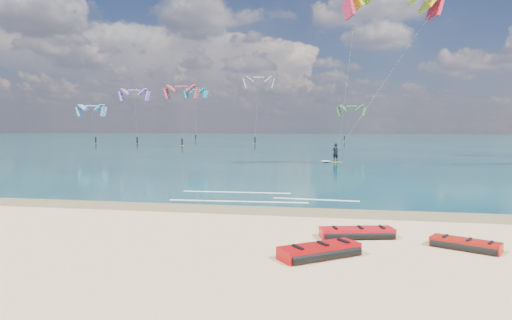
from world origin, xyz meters
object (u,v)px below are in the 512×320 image
at_px(packed_kite_right, 319,257).
at_px(packed_kite_mid, 465,249).
at_px(kitesurfer_main, 362,75).
at_px(packed_kite_left, 357,238).

bearing_deg(packed_kite_right, packed_kite_mid, -16.10).
distance_m(packed_kite_mid, packed_kite_right, 4.80).
xyz_separation_m(packed_kite_mid, kitesurfer_main, (-2.04, 29.85, 8.66)).
bearing_deg(packed_kite_left, packed_kite_right, -127.69).
bearing_deg(packed_kite_mid, packed_kite_right, -131.26).
height_order(packed_kite_mid, kitesurfer_main, kitesurfer_main).
relative_size(packed_kite_mid, kitesurfer_main, 0.13).
height_order(packed_kite_right, kitesurfer_main, kitesurfer_main).
bearing_deg(packed_kite_mid, kitesurfer_main, 121.51).
distance_m(packed_kite_mid, kitesurfer_main, 31.15).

